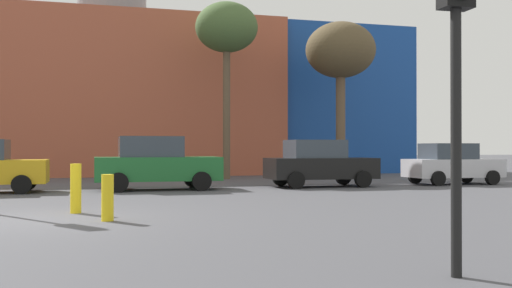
# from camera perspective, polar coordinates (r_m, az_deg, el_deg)

# --- Properties ---
(ground_plane) EXTENTS (200.00, 200.00, 0.00)m
(ground_plane) POSITION_cam_1_polar(r_m,az_deg,el_deg) (12.87, -20.50, -6.85)
(ground_plane) COLOR #47474C
(building_backdrop) EXTENTS (34.56, 11.38, 10.59)m
(building_backdrop) POSITION_cam_1_polar(r_m,az_deg,el_deg) (35.89, -13.84, 4.23)
(building_backdrop) COLOR #B2563D
(building_backdrop) RESTS_ON ground_plane
(parked_car_2) EXTENTS (4.30, 2.11, 1.86)m
(parked_car_2) POSITION_cam_1_polar(r_m,az_deg,el_deg) (20.75, -9.72, -1.86)
(parked_car_2) COLOR #1E662D
(parked_car_2) RESTS_ON ground_plane
(parked_car_3) EXTENTS (4.07, 2.00, 1.76)m
(parked_car_3) POSITION_cam_1_polar(r_m,az_deg,el_deg) (22.21, 6.19, -1.90)
(parked_car_3) COLOR black
(parked_car_3) RESTS_ON ground_plane
(parked_car_4) EXTENTS (3.80, 1.87, 1.65)m
(parked_car_4) POSITION_cam_1_polar(r_m,az_deg,el_deg) (24.89, 18.51, -1.85)
(parked_car_4) COLOR silver
(parked_car_4) RESTS_ON ground_plane
(traffic_light_near_right) EXTENTS (0.37, 0.36, 3.92)m
(traffic_light_near_right) POSITION_cam_1_polar(r_m,az_deg,el_deg) (7.08, 18.98, 11.29)
(traffic_light_near_right) COLOR black
(traffic_light_near_right) RESTS_ON ground_plane
(bare_tree_1) EXTENTS (2.96, 2.96, 8.37)m
(bare_tree_1) POSITION_cam_1_polar(r_m,az_deg,el_deg) (28.23, -2.88, 11.01)
(bare_tree_1) COLOR brown
(bare_tree_1) RESTS_ON ground_plane
(bare_tree_2) EXTENTS (3.47, 3.47, 7.73)m
(bare_tree_2) POSITION_cam_1_polar(r_m,az_deg,el_deg) (29.71, 8.23, 8.81)
(bare_tree_2) COLOR brown
(bare_tree_2) RESTS_ON ground_plane
(bollard_yellow_0) EXTENTS (0.24, 0.24, 1.10)m
(bollard_yellow_0) POSITION_cam_1_polar(r_m,az_deg,el_deg) (13.70, -17.14, -4.15)
(bollard_yellow_0) COLOR yellow
(bollard_yellow_0) RESTS_ON ground_plane
(bollard_yellow_1) EXTENTS (0.24, 0.24, 0.93)m
(bollard_yellow_1) POSITION_cam_1_polar(r_m,az_deg,el_deg) (12.06, -14.25, -5.09)
(bollard_yellow_1) COLOR yellow
(bollard_yellow_1) RESTS_ON ground_plane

